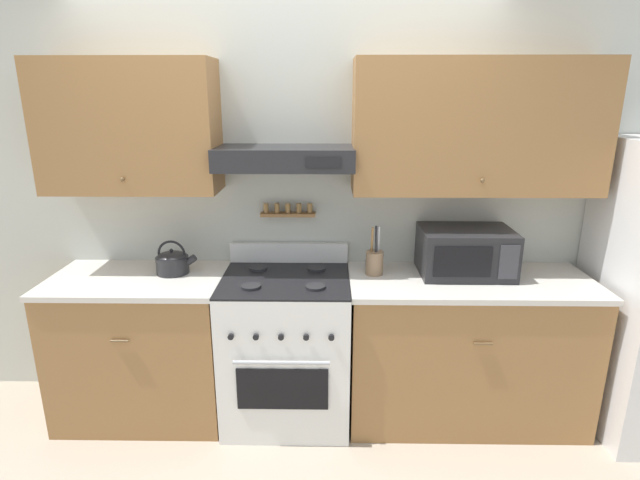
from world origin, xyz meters
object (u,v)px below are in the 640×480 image
object	(u,v)px
tea_kettle	(173,262)
microwave	(465,252)
stove_range	(287,347)
utensil_crock	(374,262)

from	to	relation	value
tea_kettle	microwave	size ratio (longest dim) A/B	0.46
tea_kettle	microwave	distance (m)	1.75
stove_range	tea_kettle	size ratio (longest dim) A/B	4.22
stove_range	microwave	xyz separation A→B (m)	(1.07, 0.11, 0.59)
stove_range	utensil_crock	size ratio (longest dim) A/B	3.51
stove_range	utensil_crock	bearing A→B (deg)	9.41
stove_range	utensil_crock	distance (m)	0.75
tea_kettle	utensil_crock	bearing A→B (deg)	0.00
stove_range	tea_kettle	world-z (taller)	tea_kettle
stove_range	microwave	size ratio (longest dim) A/B	1.94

